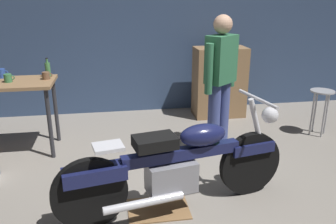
{
  "coord_description": "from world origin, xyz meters",
  "views": [
    {
      "loc": [
        -0.62,
        -2.92,
        1.91
      ],
      "look_at": [
        -0.03,
        0.7,
        0.65
      ],
      "focal_mm": 37.49,
      "sensor_mm": 36.0,
      "label": 1
    }
  ],
  "objects_px": {
    "shop_stool": "(321,100)",
    "wooden_dresser": "(219,82)",
    "mug_brown_stoneware": "(46,76)",
    "motorcycle": "(178,164)",
    "mug_blue_enamel": "(2,73)",
    "bottle": "(48,69)",
    "person_standing": "(220,79)",
    "mug_green_speckled": "(8,78)"
  },
  "relations": [
    {
      "from": "person_standing",
      "to": "mug_green_speckled",
      "type": "xyz_separation_m",
      "value": [
        -2.49,
        0.34,
        0.02
      ]
    },
    {
      "from": "mug_brown_stoneware",
      "to": "shop_stool",
      "type": "bearing_deg",
      "value": -2.5
    },
    {
      "from": "mug_brown_stoneware",
      "to": "mug_blue_enamel",
      "type": "relative_size",
      "value": 0.97
    },
    {
      "from": "person_standing",
      "to": "shop_stool",
      "type": "height_order",
      "value": "person_standing"
    },
    {
      "from": "person_standing",
      "to": "wooden_dresser",
      "type": "bearing_deg",
      "value": -146.23
    },
    {
      "from": "motorcycle",
      "to": "mug_green_speckled",
      "type": "distance_m",
      "value": 2.38
    },
    {
      "from": "motorcycle",
      "to": "mug_blue_enamel",
      "type": "xyz_separation_m",
      "value": [
        -1.89,
        1.76,
        0.51
      ]
    },
    {
      "from": "shop_stool",
      "to": "mug_blue_enamel",
      "type": "bearing_deg",
      "value": 175.63
    },
    {
      "from": "wooden_dresser",
      "to": "mug_brown_stoneware",
      "type": "bearing_deg",
      "value": -160.74
    },
    {
      "from": "shop_stool",
      "to": "wooden_dresser",
      "type": "distance_m",
      "value": 1.53
    },
    {
      "from": "wooden_dresser",
      "to": "bottle",
      "type": "xyz_separation_m",
      "value": [
        -2.46,
        -0.74,
        0.45
      ]
    },
    {
      "from": "mug_green_speckled",
      "to": "bottle",
      "type": "bearing_deg",
      "value": 25.05
    },
    {
      "from": "shop_stool",
      "to": "bottle",
      "type": "height_order",
      "value": "bottle"
    },
    {
      "from": "wooden_dresser",
      "to": "mug_brown_stoneware",
      "type": "distance_m",
      "value": 2.65
    },
    {
      "from": "mug_blue_enamel",
      "to": "bottle",
      "type": "bearing_deg",
      "value": -3.96
    },
    {
      "from": "mug_green_speckled",
      "to": "bottle",
      "type": "xyz_separation_m",
      "value": [
        0.43,
        0.2,
        0.05
      ]
    },
    {
      "from": "person_standing",
      "to": "mug_blue_enamel",
      "type": "distance_m",
      "value": 2.68
    },
    {
      "from": "motorcycle",
      "to": "mug_blue_enamel",
      "type": "relative_size",
      "value": 17.35
    },
    {
      "from": "shop_stool",
      "to": "mug_green_speckled",
      "type": "distance_m",
      "value": 4.05
    },
    {
      "from": "mug_brown_stoneware",
      "to": "bottle",
      "type": "bearing_deg",
      "value": 86.85
    },
    {
      "from": "mug_blue_enamel",
      "to": "shop_stool",
      "type": "bearing_deg",
      "value": -4.37
    },
    {
      "from": "mug_blue_enamel",
      "to": "bottle",
      "type": "relative_size",
      "value": 0.52
    },
    {
      "from": "wooden_dresser",
      "to": "person_standing",
      "type": "bearing_deg",
      "value": -107.46
    },
    {
      "from": "motorcycle",
      "to": "bottle",
      "type": "distance_m",
      "value": 2.24
    },
    {
      "from": "mug_brown_stoneware",
      "to": "person_standing",
      "type": "bearing_deg",
      "value": -11.45
    },
    {
      "from": "motorcycle",
      "to": "shop_stool",
      "type": "xyz_separation_m",
      "value": [
        2.27,
        1.44,
        0.05
      ]
    },
    {
      "from": "mug_blue_enamel",
      "to": "bottle",
      "type": "distance_m",
      "value": 0.56
    },
    {
      "from": "mug_brown_stoneware",
      "to": "wooden_dresser",
      "type": "bearing_deg",
      "value": 19.26
    },
    {
      "from": "mug_green_speckled",
      "to": "shop_stool",
      "type": "bearing_deg",
      "value": -1.14
    },
    {
      "from": "shop_stool",
      "to": "mug_brown_stoneware",
      "type": "xyz_separation_m",
      "value": [
        -3.61,
        0.16,
        0.45
      ]
    },
    {
      "from": "wooden_dresser",
      "to": "mug_brown_stoneware",
      "type": "xyz_separation_m",
      "value": [
        -2.47,
        -0.86,
        0.4
      ]
    },
    {
      "from": "motorcycle",
      "to": "mug_brown_stoneware",
      "type": "xyz_separation_m",
      "value": [
        -1.34,
        1.6,
        0.5
      ]
    },
    {
      "from": "mug_blue_enamel",
      "to": "mug_green_speckled",
      "type": "bearing_deg",
      "value": -60.92
    },
    {
      "from": "mug_brown_stoneware",
      "to": "mug_blue_enamel",
      "type": "bearing_deg",
      "value": 163.81
    },
    {
      "from": "mug_green_speckled",
      "to": "mug_blue_enamel",
      "type": "xyz_separation_m",
      "value": [
        -0.13,
        0.24,
        0.01
      ]
    },
    {
      "from": "wooden_dresser",
      "to": "bottle",
      "type": "bearing_deg",
      "value": -163.24
    },
    {
      "from": "person_standing",
      "to": "shop_stool",
      "type": "distance_m",
      "value": 1.62
    },
    {
      "from": "motorcycle",
      "to": "shop_stool",
      "type": "relative_size",
      "value": 3.38
    },
    {
      "from": "shop_stool",
      "to": "mug_brown_stoneware",
      "type": "bearing_deg",
      "value": 177.5
    },
    {
      "from": "shop_stool",
      "to": "mug_brown_stoneware",
      "type": "distance_m",
      "value": 3.64
    },
    {
      "from": "person_standing",
      "to": "wooden_dresser",
      "type": "relative_size",
      "value": 1.52
    },
    {
      "from": "shop_stool",
      "to": "bottle",
      "type": "distance_m",
      "value": 3.65
    }
  ]
}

